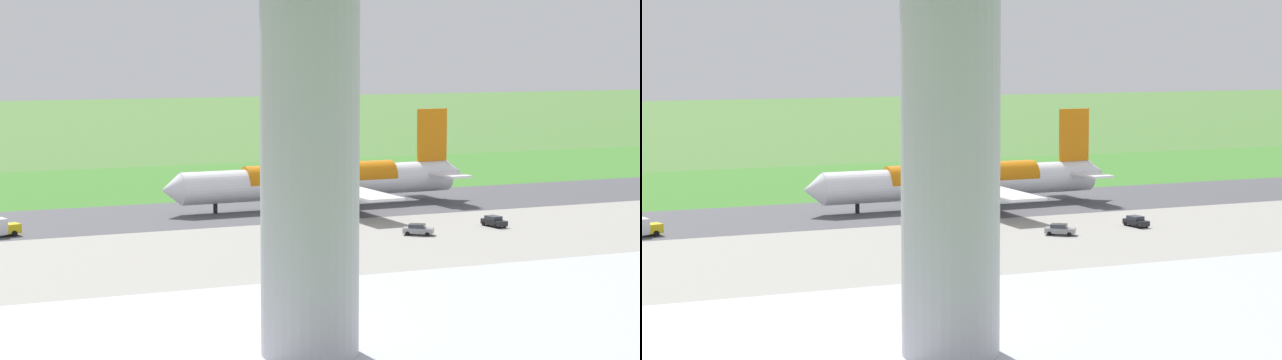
# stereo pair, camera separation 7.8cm
# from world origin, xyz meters

# --- Properties ---
(ground_plane) EXTENTS (800.00, 800.00, 0.00)m
(ground_plane) POSITION_xyz_m (0.00, 0.00, 0.00)
(ground_plane) COLOR #477233
(runway_asphalt) EXTENTS (600.00, 28.57, 0.06)m
(runway_asphalt) POSITION_xyz_m (0.00, 0.00, 0.03)
(runway_asphalt) COLOR #47474C
(runway_asphalt) RESTS_ON ground
(apron_concrete) EXTENTS (440.00, 110.00, 0.05)m
(apron_concrete) POSITION_xyz_m (0.00, 53.26, 0.03)
(apron_concrete) COLOR gray
(apron_concrete) RESTS_ON ground
(grass_verge_foreground) EXTENTS (600.00, 80.00, 0.04)m
(grass_verge_foreground) POSITION_xyz_m (0.00, -33.31, 0.02)
(grass_verge_foreground) COLOR #3C782B
(grass_verge_foreground) RESTS_ON ground
(airliner_main) EXTENTS (54.05, 44.13, 15.88)m
(airliner_main) POSITION_xyz_m (-7.06, -0.01, 4.35)
(airliner_main) COLOR white
(airliner_main) RESTS_ON ground
(service_car_followme) EXTENTS (4.44, 3.96, 1.62)m
(service_car_followme) POSITION_xyz_m (-8.25, 31.63, 0.84)
(service_car_followme) COLOR gray
(service_car_followme) RESTS_ON ground
(service_car_ops) EXTENTS (2.30, 4.38, 1.62)m
(service_car_ops) POSITION_xyz_m (-22.10, 29.25, 0.84)
(service_car_ops) COLOR black
(service_car_ops) RESTS_ON ground
(no_stopping_sign) EXTENTS (0.60, 0.10, 2.64)m
(no_stopping_sign) POSITION_xyz_m (-21.53, -36.40, 1.57)
(no_stopping_sign) COLOR slate
(no_stopping_sign) RESTS_ON ground
(traffic_cone_orange) EXTENTS (0.40, 0.40, 0.55)m
(traffic_cone_orange) POSITION_xyz_m (-15.86, -29.66, 0.28)
(traffic_cone_orange) COLOR orange
(traffic_cone_orange) RESTS_ON ground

